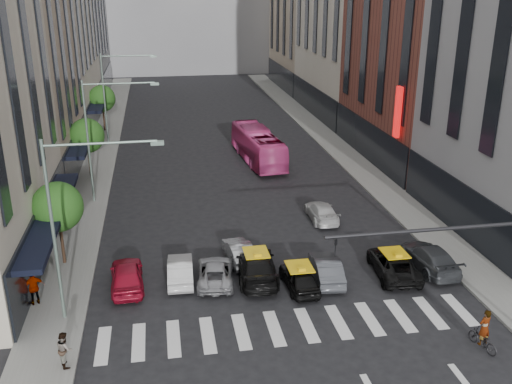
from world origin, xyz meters
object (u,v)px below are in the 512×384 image
streetlamp_mid (100,125)px  motorcycle (482,340)px  taxi_center (299,278)px  streetlamp_far (113,87)px  car_white_front (180,270)px  pedestrian_far (34,288)px  pedestrian_near (65,349)px  taxi_left (256,265)px  bus (258,146)px  car_red (127,275)px  streetlamp_near (72,207)px

streetlamp_mid → motorcycle: 28.68m
taxi_center → streetlamp_far: bearing=-73.3°
car_white_front → pedestrian_far: bearing=13.0°
car_white_front → taxi_center: size_ratio=1.04×
pedestrian_near → taxi_left: bearing=-75.2°
car_white_front → bus: size_ratio=0.36×
car_red → pedestrian_far: 4.70m
taxi_left → motorcycle: bearing=140.6°
bus → pedestrian_near: 31.02m
pedestrian_near → streetlamp_mid: bearing=-20.7°
car_white_front → pedestrian_far: size_ratio=2.09×
pedestrian_near → taxi_center: bearing=-86.6°
motorcycle → car_red: bearing=-41.6°
pedestrian_far → pedestrian_near: bearing=88.6°
streetlamp_near → taxi_left: size_ratio=1.70×
streetlamp_near → car_white_front: size_ratio=2.30×
streetlamp_near → taxi_center: size_ratio=2.39×
streetlamp_near → car_red: streetlamp_near is taller
car_red → taxi_left: bearing=175.8°
car_red → pedestrian_near: bearing=67.4°
streetlamp_mid → taxi_center: (11.12, -14.99, -5.26)m
bus → motorcycle: (5.01, -29.81, -1.05)m
car_white_front → taxi_center: (6.28, -1.97, -0.00)m
motorcycle → pedestrian_near: size_ratio=1.05×
taxi_left → streetlamp_far: bearing=-69.6°
taxi_center → bus: bearing=-97.6°
taxi_left → taxi_center: bearing=146.5°
motorcycle → car_white_front: bearing=-47.4°
streetlamp_far → car_white_front: streetlamp_far is taller
streetlamp_near → taxi_left: 10.71m
streetlamp_far → car_red: (1.97, -29.29, -5.17)m
taxi_center → pedestrian_far: size_ratio=2.02×
taxi_center → pedestrian_near: 12.48m
car_red → pedestrian_near: (-2.33, -6.58, 0.23)m
car_white_front → taxi_center: bearing=164.5°
streetlamp_far → taxi_left: bearing=-72.9°
pedestrian_near → bus: bearing=-45.1°
motorcycle → pedestrian_far: bearing=-33.3°
taxi_left → pedestrian_near: bearing=37.8°
car_white_front → taxi_left: taxi_left is taller
taxi_left → taxi_center: 2.61m
streetlamp_mid → streetlamp_far: size_ratio=1.00×
pedestrian_far → streetlamp_near: bearing=125.7°
streetlamp_near → streetlamp_far: (0.00, 32.00, 0.00)m
streetlamp_near → taxi_left: bearing=15.9°
pedestrian_far → taxi_center: bearing=154.3°
pedestrian_far → streetlamp_mid: bearing=-123.6°
car_red → car_white_front: bearing=-177.8°
streetlamp_far → pedestrian_far: streetlamp_far is taller
streetlamp_far → taxi_center: bearing=-70.3°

